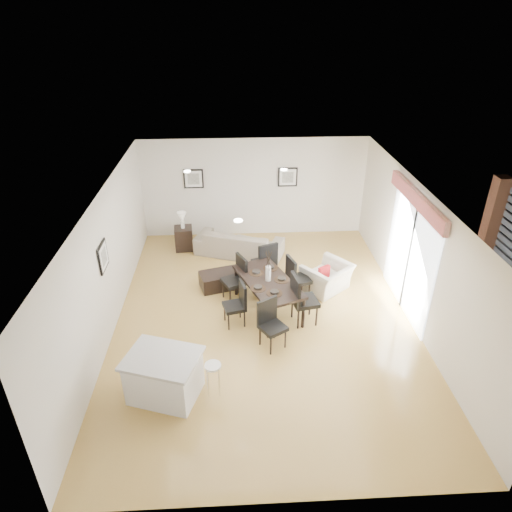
{
  "coord_description": "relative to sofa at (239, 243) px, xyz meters",
  "views": [
    {
      "loc": [
        -0.57,
        -7.61,
        5.67
      ],
      "look_at": [
        -0.14,
        0.4,
        1.25
      ],
      "focal_mm": 32.0,
      "sensor_mm": 36.0,
      "label": 1
    }
  ],
  "objects": [
    {
      "name": "ground",
      "position": [
        0.44,
        -2.79,
        -0.32
      ],
      "size": [
        8.0,
        8.0,
        0.0
      ],
      "primitive_type": "plane",
      "color": "tan",
      "rests_on": "ground"
    },
    {
      "name": "wall_back",
      "position": [
        0.44,
        1.21,
        1.03
      ],
      "size": [
        6.0,
        0.04,
        2.7
      ],
      "primitive_type": "cube",
      "color": "silver",
      "rests_on": "ground"
    },
    {
      "name": "wall_front",
      "position": [
        0.44,
        -6.79,
        1.03
      ],
      "size": [
        6.0,
        0.04,
        2.7
      ],
      "primitive_type": "cube",
      "color": "silver",
      "rests_on": "ground"
    },
    {
      "name": "wall_left",
      "position": [
        -2.56,
        -2.79,
        1.03
      ],
      "size": [
        0.04,
        8.0,
        2.7
      ],
      "primitive_type": "cube",
      "color": "silver",
      "rests_on": "ground"
    },
    {
      "name": "wall_right",
      "position": [
        3.44,
        -2.79,
        1.03
      ],
      "size": [
        0.04,
        8.0,
        2.7
      ],
      "primitive_type": "cube",
      "color": "silver",
      "rests_on": "ground"
    },
    {
      "name": "ceiling",
      "position": [
        0.44,
        -2.79,
        2.38
      ],
      "size": [
        6.0,
        8.0,
        0.02
      ],
      "primitive_type": "cube",
      "color": "white",
      "rests_on": "wall_back"
    },
    {
      "name": "sofa",
      "position": [
        0.0,
        0.0,
        0.0
      ],
      "size": [
        2.38,
        1.57,
        0.65
      ],
      "primitive_type": "imported",
      "rotation": [
        0.0,
        0.0,
        2.79
      ],
      "color": "gray",
      "rests_on": "ground"
    },
    {
      "name": "armchair",
      "position": [
        1.92,
        -1.79,
        -0.01
      ],
      "size": [
        1.3,
        1.28,
        0.64
      ],
      "primitive_type": "imported",
      "rotation": [
        0.0,
        0.0,
        3.83
      ],
      "color": "beige",
      "rests_on": "ground"
    },
    {
      "name": "dining_table",
      "position": [
        0.54,
        -2.5,
        0.34
      ],
      "size": [
        1.46,
        1.96,
        0.73
      ],
      "rotation": [
        0.0,
        0.0,
        0.37
      ],
      "color": "black",
      "rests_on": "ground"
    },
    {
      "name": "dining_chair_wnear",
      "position": [
        -0.08,
        -2.93,
        0.19
      ],
      "size": [
        0.5,
        0.5,
        0.92
      ],
      "rotation": [
        0.0,
        0.0,
        -1.32
      ],
      "color": "black",
      "rests_on": "ground"
    },
    {
      "name": "dining_chair_wfar",
      "position": [
        -0.08,
        -2.03,
        0.24
      ],
      "size": [
        0.61,
        0.61,
        1.01
      ],
      "rotation": [
        0.0,
        0.0,
        -1.12
      ],
      "color": "black",
      "rests_on": "ground"
    },
    {
      "name": "dining_chair_enear",
      "position": [
        1.16,
        -2.96,
        0.29
      ],
      "size": [
        0.58,
        0.58,
        1.09
      ],
      "rotation": [
        0.0,
        0.0,
        1.76
      ],
      "color": "black",
      "rests_on": "ground"
    },
    {
      "name": "dining_chair_efar",
      "position": [
        1.17,
        -2.09,
        0.24
      ],
      "size": [
        0.57,
        0.57,
        1.01
      ],
      "rotation": [
        0.0,
        0.0,
        1.88
      ],
      "color": "black",
      "rests_on": "ground"
    },
    {
      "name": "dining_chair_head",
      "position": [
        0.5,
        -3.61,
        0.21
      ],
      "size": [
        0.6,
        0.6,
        0.96
      ],
      "rotation": [
        0.0,
        0.0,
        0.56
      ],
      "color": "black",
      "rests_on": "ground"
    },
    {
      "name": "dining_chair_foot",
      "position": [
        0.58,
        -1.41,
        0.26
      ],
      "size": [
        0.61,
        0.61,
        1.04
      ],
      "rotation": [
        0.0,
        0.0,
        3.52
      ],
      "color": "black",
      "rests_on": "ground"
    },
    {
      "name": "vase",
      "position": [
        0.54,
        -2.5,
        0.67
      ],
      "size": [
        0.82,
        1.29,
        0.68
      ],
      "color": "white",
      "rests_on": "dining_table"
    },
    {
      "name": "coffee_table",
      "position": [
        -0.46,
        -1.54,
        -0.14
      ],
      "size": [
        1.02,
        0.77,
        0.36
      ],
      "primitive_type": "cube",
      "rotation": [
        0.0,
        0.0,
        0.29
      ],
      "color": "black",
      "rests_on": "ground"
    },
    {
      "name": "side_table",
      "position": [
        -1.44,
        0.37,
        -0.02
      ],
      "size": [
        0.5,
        0.5,
        0.61
      ],
      "primitive_type": "cube",
      "rotation": [
        0.0,
        0.0,
        0.1
      ],
      "color": "black",
      "rests_on": "ground"
    },
    {
      "name": "table_lamp",
      "position": [
        -1.44,
        0.37,
        0.57
      ],
      "size": [
        0.23,
        0.23,
        0.43
      ],
      "color": "white",
      "rests_on": "side_table"
    },
    {
      "name": "cushion",
      "position": [
        1.83,
        -1.88,
        0.18
      ],
      "size": [
        0.29,
        0.23,
        0.29
      ],
      "primitive_type": "cube",
      "rotation": [
        0.0,
        0.0,
        3.71
      ],
      "color": "maroon",
      "rests_on": "armchair"
    },
    {
      "name": "kitchen_island",
      "position": [
        -1.32,
        -4.8,
        0.08
      ],
      "size": [
        1.37,
        1.2,
        0.8
      ],
      "rotation": [
        0.0,
        0.0,
        -0.32
      ],
      "color": "silver",
      "rests_on": "ground"
    },
    {
      "name": "bar_stool",
      "position": [
        -0.53,
        -4.8,
        0.19
      ],
      "size": [
        0.27,
        0.27,
        0.6
      ],
      "color": "white",
      "rests_on": "ground"
    },
    {
      "name": "framed_print_back_left",
      "position": [
        -1.16,
        1.18,
        1.33
      ],
      "size": [
        0.52,
        0.04,
        0.52
      ],
      "color": "black",
      "rests_on": "wall_back"
    },
    {
      "name": "framed_print_back_right",
      "position": [
        1.34,
        1.18,
        1.33
      ],
      "size": [
        0.52,
        0.04,
        0.52
      ],
      "color": "black",
      "rests_on": "wall_back"
    },
    {
      "name": "framed_print_left_wall",
      "position": [
        -2.53,
        -2.99,
        1.33
      ],
      "size": [
        0.04,
        0.52,
        0.52
      ],
      "rotation": [
        0.0,
        0.0,
        1.57
      ],
      "color": "black",
      "rests_on": "wall_left"
    },
    {
      "name": "sliding_door",
      "position": [
        3.4,
        -2.49,
        1.34
      ],
      "size": [
        0.12,
        2.7,
        2.57
      ],
      "color": "white",
      "rests_on": "wall_right"
    }
  ]
}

